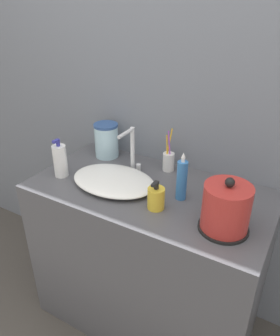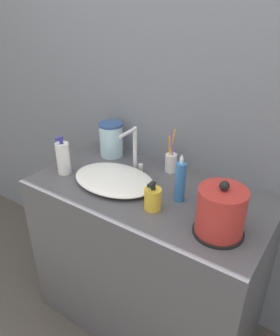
{
  "view_description": "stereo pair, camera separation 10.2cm",
  "coord_description": "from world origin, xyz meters",
  "px_view_note": "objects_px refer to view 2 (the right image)",
  "views": [
    {
      "loc": [
        0.63,
        -0.87,
        1.69
      ],
      "look_at": [
        -0.05,
        0.3,
        0.97
      ],
      "focal_mm": 35.0,
      "sensor_mm": 36.0,
      "label": 1
    },
    {
      "loc": [
        0.71,
        -0.81,
        1.69
      ],
      "look_at": [
        -0.05,
        0.3,
        0.97
      ],
      "focal_mm": 35.0,
      "sensor_mm": 36.0,
      "label": 2
    }
  ],
  "objects_px": {
    "shampoo_bottle": "(180,181)",
    "toothbrush_cup": "(171,162)",
    "electric_kettle": "(221,213)",
    "lotion_bottle": "(153,199)",
    "faucet": "(134,148)",
    "mouthwash_bottle": "(63,158)",
    "water_pitcher": "(111,139)"
  },
  "relations": [
    {
      "from": "faucet",
      "to": "mouthwash_bottle",
      "type": "bearing_deg",
      "value": -141.79
    },
    {
      "from": "faucet",
      "to": "mouthwash_bottle",
      "type": "relative_size",
      "value": 1.17
    },
    {
      "from": "electric_kettle",
      "to": "lotion_bottle",
      "type": "relative_size",
      "value": 1.74
    },
    {
      "from": "shampoo_bottle",
      "to": "water_pitcher",
      "type": "xyz_separation_m",
      "value": [
        -0.54,
        0.2,
        -0.0
      ]
    },
    {
      "from": "lotion_bottle",
      "to": "water_pitcher",
      "type": "distance_m",
      "value": 0.58
    },
    {
      "from": "faucet",
      "to": "toothbrush_cup",
      "type": "relative_size",
      "value": 1.04
    },
    {
      "from": "mouthwash_bottle",
      "to": "water_pitcher",
      "type": "height_order",
      "value": "mouthwash_bottle"
    },
    {
      "from": "faucet",
      "to": "water_pitcher",
      "type": "xyz_separation_m",
      "value": [
        -0.22,
        0.08,
        -0.03
      ]
    },
    {
      "from": "electric_kettle",
      "to": "water_pitcher",
      "type": "height_order",
      "value": "electric_kettle"
    },
    {
      "from": "toothbrush_cup",
      "to": "faucet",
      "type": "bearing_deg",
      "value": -147.52
    },
    {
      "from": "toothbrush_cup",
      "to": "mouthwash_bottle",
      "type": "distance_m",
      "value": 0.55
    },
    {
      "from": "electric_kettle",
      "to": "shampoo_bottle",
      "type": "xyz_separation_m",
      "value": [
        -0.23,
        0.12,
        0.0
      ]
    },
    {
      "from": "faucet",
      "to": "electric_kettle",
      "type": "bearing_deg",
      "value": -22.39
    },
    {
      "from": "electric_kettle",
      "to": "shampoo_bottle",
      "type": "bearing_deg",
      "value": 153.39
    },
    {
      "from": "faucet",
      "to": "toothbrush_cup",
      "type": "distance_m",
      "value": 0.2
    },
    {
      "from": "toothbrush_cup",
      "to": "water_pitcher",
      "type": "distance_m",
      "value": 0.38
    },
    {
      "from": "toothbrush_cup",
      "to": "shampoo_bottle",
      "type": "distance_m",
      "value": 0.28
    },
    {
      "from": "electric_kettle",
      "to": "toothbrush_cup",
      "type": "distance_m",
      "value": 0.52
    },
    {
      "from": "shampoo_bottle",
      "to": "toothbrush_cup",
      "type": "bearing_deg",
      "value": 127.68
    },
    {
      "from": "electric_kettle",
      "to": "toothbrush_cup",
      "type": "relative_size",
      "value": 1.02
    },
    {
      "from": "toothbrush_cup",
      "to": "electric_kettle",
      "type": "bearing_deg",
      "value": -39.7
    },
    {
      "from": "mouthwash_bottle",
      "to": "water_pitcher",
      "type": "bearing_deg",
      "value": 77.6
    },
    {
      "from": "toothbrush_cup",
      "to": "mouthwash_bottle",
      "type": "height_order",
      "value": "toothbrush_cup"
    },
    {
      "from": "toothbrush_cup",
      "to": "lotion_bottle",
      "type": "bearing_deg",
      "value": -72.94
    },
    {
      "from": "shampoo_bottle",
      "to": "mouthwash_bottle",
      "type": "height_order",
      "value": "shampoo_bottle"
    },
    {
      "from": "shampoo_bottle",
      "to": "water_pitcher",
      "type": "height_order",
      "value": "shampoo_bottle"
    },
    {
      "from": "lotion_bottle",
      "to": "shampoo_bottle",
      "type": "height_order",
      "value": "shampoo_bottle"
    },
    {
      "from": "electric_kettle",
      "to": "mouthwash_bottle",
      "type": "xyz_separation_m",
      "value": [
        -0.84,
        0.01,
        -0.01
      ]
    },
    {
      "from": "lotion_bottle",
      "to": "mouthwash_bottle",
      "type": "relative_size",
      "value": 0.66
    },
    {
      "from": "lotion_bottle",
      "to": "electric_kettle",
      "type": "bearing_deg",
      "value": 1.1
    },
    {
      "from": "electric_kettle",
      "to": "shampoo_bottle",
      "type": "height_order",
      "value": "electric_kettle"
    },
    {
      "from": "lotion_bottle",
      "to": "toothbrush_cup",
      "type": "bearing_deg",
      "value": 107.06
    }
  ]
}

